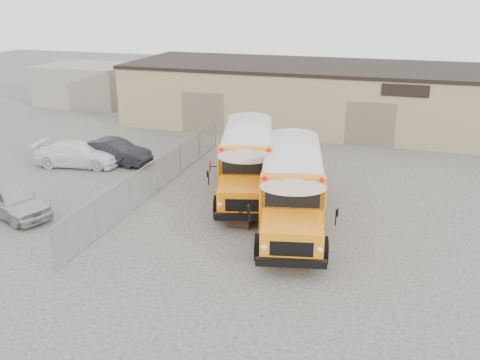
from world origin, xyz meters
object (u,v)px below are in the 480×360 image
(tarp_bundle, at_px, (241,211))
(car_silver, at_px, (12,201))
(car_white, at_px, (77,154))
(school_bus_right, at_px, (292,142))
(school_bus_left, at_px, (250,125))
(car_dark, at_px, (115,152))

(tarp_bundle, distance_m, car_silver, 10.77)
(tarp_bundle, xyz_separation_m, car_white, (-11.96, 5.40, 0.03))
(school_bus_right, bearing_deg, school_bus_left, 136.81)
(car_dark, bearing_deg, school_bus_right, -76.95)
(school_bus_left, bearing_deg, car_silver, -119.87)
(school_bus_right, distance_m, car_dark, 10.83)
(car_dark, bearing_deg, car_silver, -178.92)
(tarp_bundle, relative_size, car_silver, 0.31)
(tarp_bundle, bearing_deg, school_bus_left, 104.11)
(school_bus_left, distance_m, car_dark, 8.74)
(tarp_bundle, height_order, car_dark, car_dark)
(school_bus_left, xyz_separation_m, car_white, (-9.11, -5.93, -1.07))
(car_white, bearing_deg, tarp_bundle, -123.05)
(school_bus_left, xyz_separation_m, school_bus_right, (3.45, -3.24, 0.02))
(school_bus_right, height_order, car_silver, school_bus_right)
(car_white, xyz_separation_m, car_dark, (1.91, 1.09, 0.00))
(car_white, relative_size, car_dark, 1.13)
(school_bus_left, distance_m, school_bus_right, 4.74)
(car_silver, bearing_deg, tarp_bundle, -58.34)
(school_bus_right, height_order, car_white, school_bus_right)
(car_silver, height_order, car_white, car_silver)
(car_silver, bearing_deg, school_bus_left, -9.49)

